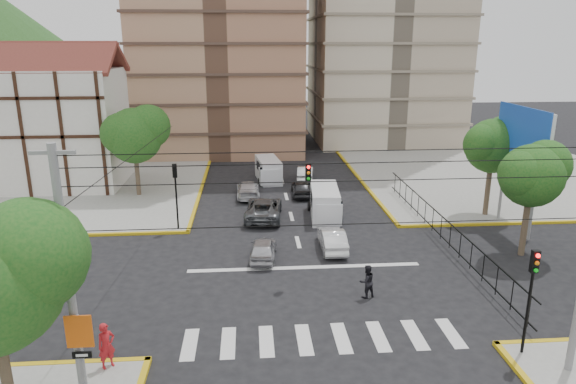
{
  "coord_description": "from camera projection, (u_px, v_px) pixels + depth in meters",
  "views": [
    {
      "loc": [
        -2.96,
        -24.99,
        12.11
      ],
      "look_at": [
        -0.82,
        2.65,
        4.0
      ],
      "focal_mm": 32.0,
      "sensor_mm": 36.0,
      "label": 1
    }
  ],
  "objects": [
    {
      "name": "sidewalk_nw",
      "position": [
        56.0,
        184.0,
        45.16
      ],
      "size": [
        26.0,
        26.0,
        0.15
      ],
      "primitive_type": "cube",
      "color": "gray",
      "rests_on": "ground"
    },
    {
      "name": "district_sign",
      "position": [
        80.0,
        339.0,
        17.35
      ],
      "size": [
        0.9,
        0.12,
        3.2
      ],
      "color": "slate",
      "rests_on": "ground"
    },
    {
      "name": "van_right_lane",
      "position": [
        325.0,
        204.0,
        36.44
      ],
      "size": [
        2.28,
        4.95,
        2.16
      ],
      "rotation": [
        0.0,
        0.0,
        -0.09
      ],
      "color": "silver",
      "rests_on": "ground"
    },
    {
      "name": "park_fence",
      "position": [
        440.0,
        241.0,
        32.5
      ],
      "size": [
        0.1,
        22.5,
        1.66
      ],
      "primitive_type": null,
      "color": "black",
      "rests_on": "ground"
    },
    {
      "name": "car_darkgrey_mid_right",
      "position": [
        301.0,
        188.0,
        41.94
      ],
      "size": [
        1.69,
        3.88,
        1.3
      ],
      "primitive_type": "imported",
      "rotation": [
        0.0,
        0.0,
        3.1
      ],
      "color": "#28282B",
      "rests_on": "ground"
    },
    {
      "name": "traffic_light_hanging",
      "position": [
        313.0,
        181.0,
        23.93
      ],
      "size": [
        18.0,
        9.12,
        0.92
      ],
      "color": "black",
      "rests_on": "ground"
    },
    {
      "name": "crosswalk_stripes",
      "position": [
        323.0,
        339.0,
        21.79
      ],
      "size": [
        12.0,
        2.4,
        0.01
      ],
      "primitive_type": "cube",
      "color": "silver",
      "rests_on": "ground"
    },
    {
      "name": "traffic_light_se",
      "position": [
        531.0,
        285.0,
        19.77
      ],
      "size": [
        0.28,
        0.22,
        4.4
      ],
      "color": "black",
      "rests_on": "ground"
    },
    {
      "name": "car_white_rear_right",
      "position": [
        305.0,
        173.0,
        46.82
      ],
      "size": [
        1.89,
        4.03,
        1.28
      ],
      "primitive_type": "imported",
      "rotation": [
        0.0,
        0.0,
        3.0
      ],
      "color": "silver",
      "rests_on": "ground"
    },
    {
      "name": "utility_pole_sw",
      "position": [
        68.0,
        274.0,
        16.91
      ],
      "size": [
        1.4,
        0.28,
        9.0
      ],
      "color": "slate",
      "rests_on": "ground"
    },
    {
      "name": "pedestrian_sw_corner",
      "position": [
        106.0,
        346.0,
        19.42
      ],
      "size": [
        0.8,
        0.76,
        1.83
      ],
      "primitive_type": "imported",
      "rotation": [
        0.0,
        0.0,
        0.66
      ],
      "color": "red",
      "rests_on": "sidewalk_sw"
    },
    {
      "name": "car_grey_mid_left",
      "position": [
        264.0,
        208.0,
        36.57
      ],
      "size": [
        2.94,
        5.52,
        1.48
      ],
      "primitive_type": "imported",
      "rotation": [
        0.0,
        0.0,
        3.05
      ],
      "color": "#55595D",
      "rests_on": "ground"
    },
    {
      "name": "ground",
      "position": [
        307.0,
        277.0,
        27.53
      ],
      "size": [
        160.0,
        160.0,
        0.0
      ],
      "primitive_type": "plane",
      "color": "black",
      "rests_on": "ground"
    },
    {
      "name": "tree_park_c",
      "position": [
        494.0,
        143.0,
        35.7
      ],
      "size": [
        4.65,
        3.8,
        7.25
      ],
      "color": "#473828",
      "rests_on": "ground"
    },
    {
      "name": "car_silver_rear_left",
      "position": [
        248.0,
        189.0,
        41.64
      ],
      "size": [
        1.85,
        4.43,
        1.28
      ],
      "primitive_type": "imported",
      "rotation": [
        0.0,
        0.0,
        3.16
      ],
      "color": "silver",
      "rests_on": "ground"
    },
    {
      "name": "tree_park_a",
      "position": [
        533.0,
        173.0,
        29.02
      ],
      "size": [
        4.41,
        3.6,
        6.83
      ],
      "color": "#473828",
      "rests_on": "ground"
    },
    {
      "name": "car_white_front_right",
      "position": [
        332.0,
        239.0,
        31.04
      ],
      "size": [
        1.41,
        3.99,
        1.31
      ],
      "primitive_type": "imported",
      "rotation": [
        0.0,
        0.0,
        3.13
      ],
      "color": "silver",
      "rests_on": "ground"
    },
    {
      "name": "tudor_building",
      "position": [
        60.0,
        126.0,
        43.79
      ],
      "size": [
        10.8,
        8.05,
        12.23
      ],
      "color": "silver",
      "rests_on": "ground"
    },
    {
      "name": "stop_line",
      "position": [
        305.0,
        267.0,
        28.68
      ],
      "size": [
        13.0,
        0.4,
        0.01
      ],
      "primitive_type": "cube",
      "color": "silver",
      "rests_on": "ground"
    },
    {
      "name": "billboard",
      "position": [
        523.0,
        142.0,
        32.66
      ],
      "size": [
        0.36,
        6.2,
        8.1
      ],
      "color": "slate",
      "rests_on": "ground"
    },
    {
      "name": "traffic_light_nw",
      "position": [
        176.0,
        185.0,
        33.54
      ],
      "size": [
        0.28,
        0.22,
        4.4
      ],
      "color": "black",
      "rests_on": "ground"
    },
    {
      "name": "pedestrian_crosswalk",
      "position": [
        367.0,
        281.0,
        25.12
      ],
      "size": [
        1.0,
        0.89,
        1.7
      ],
      "primitive_type": "imported",
      "rotation": [
        0.0,
        0.0,
        3.49
      ],
      "color": "black",
      "rests_on": "ground"
    },
    {
      "name": "tree_tudor",
      "position": [
        135.0,
        133.0,
        40.51
      ],
      "size": [
        5.39,
        4.4,
        7.43
      ],
      "color": "#473828",
      "rests_on": "ground"
    },
    {
      "name": "car_silver_front_left",
      "position": [
        263.0,
        249.0,
        29.7
      ],
      "size": [
        1.82,
        3.74,
        1.23
      ],
      "primitive_type": "imported",
      "rotation": [
        0.0,
        0.0,
        3.04
      ],
      "color": "#B3B3B8",
      "rests_on": "ground"
    },
    {
      "name": "sidewalk_ne",
      "position": [
        494.0,
        176.0,
        48.13
      ],
      "size": [
        26.0,
        26.0,
        0.15
      ],
      "primitive_type": "cube",
      "color": "gray",
      "rests_on": "ground"
    },
    {
      "name": "van_left_lane",
      "position": [
        268.0,
        171.0,
        46.15
      ],
      "size": [
        2.36,
        4.74,
        2.04
      ],
      "rotation": [
        0.0,
        0.0,
        0.14
      ],
      "color": "silver",
      "rests_on": "ground"
    }
  ]
}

